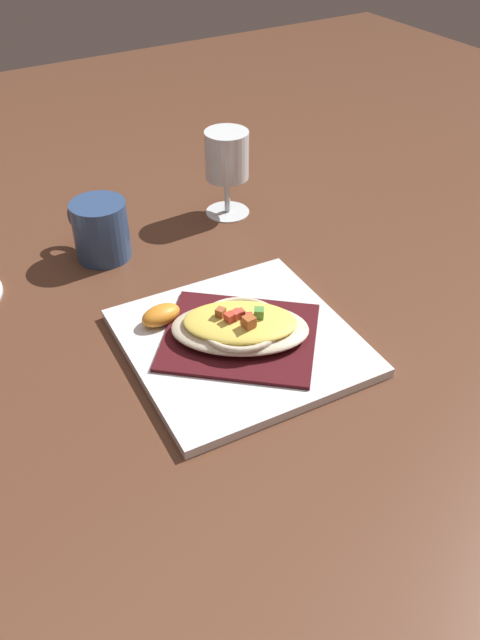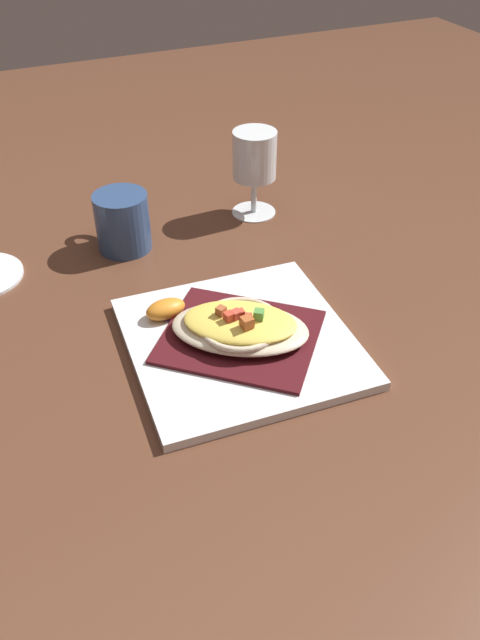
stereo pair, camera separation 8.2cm
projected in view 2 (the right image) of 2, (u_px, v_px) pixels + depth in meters
ground_plane at (240, 346)px, 0.85m from camera, size 2.60×2.60×0.00m
square_plate at (240, 342)px, 0.85m from camera, size 0.30×0.30×0.01m
folded_napkin at (240, 337)px, 0.84m from camera, size 0.25×0.25×0.01m
gratin_dish at (240, 326)px, 0.83m from camera, size 0.19×0.21×0.04m
orange_garnish at (167, 309)px, 0.87m from camera, size 0.05×0.07×0.03m
coffee_mug at (122, 224)px, 1.02m from camera, size 0.11×0.09×0.09m
stemmed_glass at (254, 160)px, 1.07m from camera, size 0.08×0.08×0.15m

